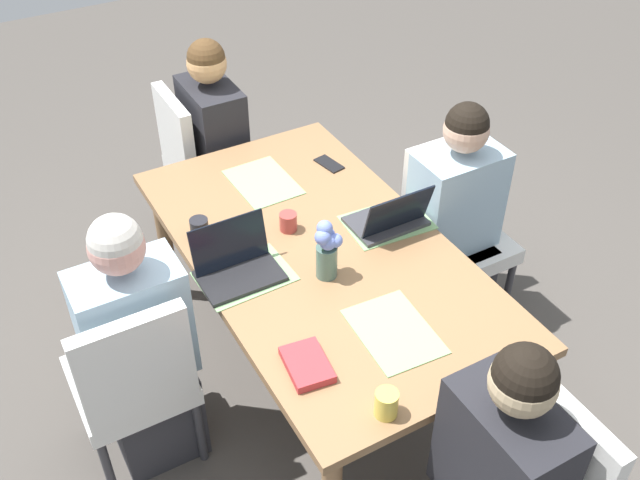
{
  "coord_description": "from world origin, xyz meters",
  "views": [
    {
      "loc": [
        2.03,
        -1.14,
        2.67
      ],
      "look_at": [
        0.0,
        0.0,
        0.78
      ],
      "focal_mm": 41.2,
      "sensor_mm": 36.0,
      "label": 1
    }
  ],
  "objects_px": {
    "laptop_near_right_near": "(237,266)",
    "person_far_left_far": "(452,230)",
    "coffee_mug_near_left": "(199,228)",
    "coffee_mug_centre_left": "(288,222)",
    "chair_far_left_far": "(452,223)",
    "person_near_right_near": "(141,355)",
    "flower_vase": "(327,248)",
    "chair_near_right_near": "(133,378)",
    "laptop_far_left_far": "(390,218)",
    "phone_black": "(329,164)",
    "coffee_mug_near_right": "(386,404)",
    "book_red_cover": "(307,365)",
    "person_head_left_left_mid": "(216,157)",
    "chair_head_left_left_mid": "(200,160)",
    "dining_table": "(320,264)"
  },
  "relations": [
    {
      "from": "laptop_far_left_far",
      "to": "phone_black",
      "type": "relative_size",
      "value": 2.13
    },
    {
      "from": "chair_near_right_near",
      "to": "coffee_mug_near_right",
      "type": "bearing_deg",
      "value": 40.33
    },
    {
      "from": "laptop_near_right_near",
      "to": "flower_vase",
      "type": "bearing_deg",
      "value": 60.06
    },
    {
      "from": "person_near_right_near",
      "to": "laptop_near_right_near",
      "type": "xyz_separation_m",
      "value": [
        -0.03,
        0.44,
        0.25
      ]
    },
    {
      "from": "laptop_far_left_far",
      "to": "coffee_mug_near_left",
      "type": "distance_m",
      "value": 0.8
    },
    {
      "from": "dining_table",
      "to": "person_far_left_far",
      "type": "xyz_separation_m",
      "value": [
        -0.03,
        0.73,
        -0.13
      ]
    },
    {
      "from": "chair_near_right_near",
      "to": "coffee_mug_centre_left",
      "type": "relative_size",
      "value": 11.14
    },
    {
      "from": "dining_table",
      "to": "person_head_left_left_mid",
      "type": "xyz_separation_m",
      "value": [
        -1.17,
        0.02,
        -0.13
      ]
    },
    {
      "from": "person_far_left_far",
      "to": "laptop_near_right_near",
      "type": "bearing_deg",
      "value": -89.63
    },
    {
      "from": "flower_vase",
      "to": "phone_black",
      "type": "relative_size",
      "value": 1.74
    },
    {
      "from": "person_far_left_far",
      "to": "phone_black",
      "type": "xyz_separation_m",
      "value": [
        -0.5,
        -0.38,
        0.21
      ]
    },
    {
      "from": "coffee_mug_near_left",
      "to": "coffee_mug_centre_left",
      "type": "height_order",
      "value": "coffee_mug_near_left"
    },
    {
      "from": "chair_near_right_near",
      "to": "coffee_mug_centre_left",
      "type": "height_order",
      "value": "chair_near_right_near"
    },
    {
      "from": "person_near_right_near",
      "to": "flower_vase",
      "type": "bearing_deg",
      "value": 78.75
    },
    {
      "from": "dining_table",
      "to": "book_red_cover",
      "type": "height_order",
      "value": "book_red_cover"
    },
    {
      "from": "coffee_mug_centre_left",
      "to": "phone_black",
      "type": "height_order",
      "value": "coffee_mug_centre_left"
    },
    {
      "from": "laptop_far_left_far",
      "to": "phone_black",
      "type": "xyz_separation_m",
      "value": [
        -0.55,
        0.02,
        -0.04
      ]
    },
    {
      "from": "laptop_far_left_far",
      "to": "chair_far_left_far",
      "type": "bearing_deg",
      "value": 104.59
    },
    {
      "from": "laptop_near_right_near",
      "to": "coffee_mug_near_left",
      "type": "bearing_deg",
      "value": -172.6
    },
    {
      "from": "chair_near_right_near",
      "to": "coffee_mug_near_right",
      "type": "xyz_separation_m",
      "value": [
        0.75,
        0.64,
        0.28
      ]
    },
    {
      "from": "person_head_left_left_mid",
      "to": "person_near_right_near",
      "type": "relative_size",
      "value": 1.0
    },
    {
      "from": "flower_vase",
      "to": "book_red_cover",
      "type": "distance_m",
      "value": 0.5
    },
    {
      "from": "coffee_mug_near_left",
      "to": "coffee_mug_centre_left",
      "type": "distance_m",
      "value": 0.37
    },
    {
      "from": "phone_black",
      "to": "chair_far_left_far",
      "type": "bearing_deg",
      "value": 35.66
    },
    {
      "from": "person_near_right_near",
      "to": "phone_black",
      "type": "height_order",
      "value": "person_near_right_near"
    },
    {
      "from": "laptop_near_right_near",
      "to": "person_far_left_far",
      "type": "bearing_deg",
      "value": 90.37
    },
    {
      "from": "chair_far_left_far",
      "to": "book_red_cover",
      "type": "bearing_deg",
      "value": -60.69
    },
    {
      "from": "laptop_far_left_far",
      "to": "laptop_near_right_near",
      "type": "bearing_deg",
      "value": -93.13
    },
    {
      "from": "coffee_mug_centre_left",
      "to": "phone_black",
      "type": "bearing_deg",
      "value": 131.1
    },
    {
      "from": "coffee_mug_centre_left",
      "to": "person_far_left_far",
      "type": "bearing_deg",
      "value": 79.17
    },
    {
      "from": "laptop_far_left_far",
      "to": "person_far_left_far",
      "type": "bearing_deg",
      "value": 96.42
    },
    {
      "from": "chair_near_right_near",
      "to": "flower_vase",
      "type": "height_order",
      "value": "flower_vase"
    },
    {
      "from": "coffee_mug_near_right",
      "to": "coffee_mug_centre_left",
      "type": "distance_m",
      "value": 1.03
    },
    {
      "from": "flower_vase",
      "to": "laptop_near_right_near",
      "type": "height_order",
      "value": "flower_vase"
    },
    {
      "from": "chair_near_right_near",
      "to": "flower_vase",
      "type": "distance_m",
      "value": 0.89
    },
    {
      "from": "flower_vase",
      "to": "laptop_near_right_near",
      "type": "bearing_deg",
      "value": -119.94
    },
    {
      "from": "flower_vase",
      "to": "coffee_mug_near_left",
      "type": "distance_m",
      "value": 0.59
    },
    {
      "from": "dining_table",
      "to": "coffee_mug_near_right",
      "type": "bearing_deg",
      "value": -14.98
    },
    {
      "from": "person_head_left_left_mid",
      "to": "phone_black",
      "type": "xyz_separation_m",
      "value": [
        0.64,
        0.33,
        0.21
      ]
    },
    {
      "from": "dining_table",
      "to": "chair_far_left_far",
      "type": "xyz_separation_m",
      "value": [
        -0.11,
        0.79,
        -0.16
      ]
    },
    {
      "from": "dining_table",
      "to": "chair_near_right_near",
      "type": "height_order",
      "value": "chair_near_right_near"
    },
    {
      "from": "chair_far_left_far",
      "to": "phone_black",
      "type": "height_order",
      "value": "chair_far_left_far"
    },
    {
      "from": "person_head_left_left_mid",
      "to": "chair_far_left_far",
      "type": "distance_m",
      "value": 1.32
    },
    {
      "from": "laptop_far_left_far",
      "to": "coffee_mug_near_right",
      "type": "height_order",
      "value": "laptop_far_left_far"
    },
    {
      "from": "phone_black",
      "to": "person_near_right_near",
      "type": "bearing_deg",
      "value": -75.54
    },
    {
      "from": "chair_far_left_far",
      "to": "coffee_mug_centre_left",
      "type": "relative_size",
      "value": 11.14
    },
    {
      "from": "chair_near_right_near",
      "to": "chair_head_left_left_mid",
      "type": "bearing_deg",
      "value": 148.48
    },
    {
      "from": "laptop_near_right_near",
      "to": "coffee_mug_near_left",
      "type": "distance_m",
      "value": 0.3
    },
    {
      "from": "person_head_left_left_mid",
      "to": "phone_black",
      "type": "bearing_deg",
      "value": 27.69
    },
    {
      "from": "person_far_left_far",
      "to": "chair_head_left_left_mid",
      "type": "bearing_deg",
      "value": -146.51
    }
  ]
}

